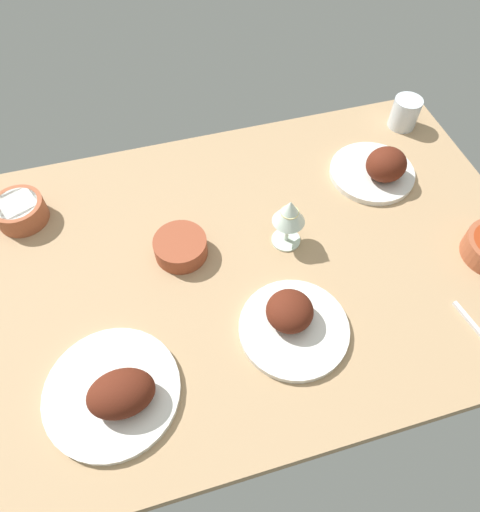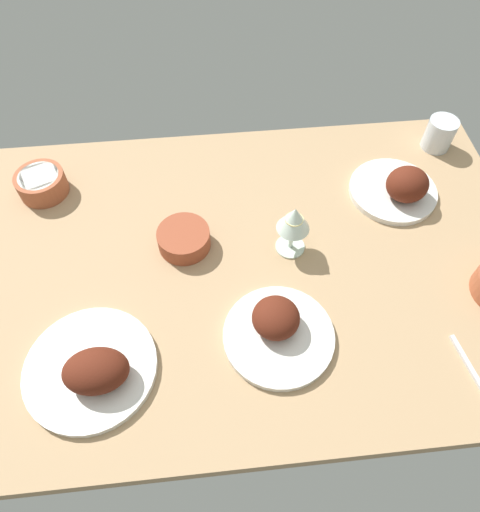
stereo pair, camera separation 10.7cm
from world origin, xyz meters
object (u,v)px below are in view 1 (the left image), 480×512
at_px(plate_far_side, 292,321).
at_px(bowl_soup, 181,246).
at_px(plate_center_main, 116,393).
at_px(water_tumbler, 405,113).
at_px(plate_near_viewer, 379,168).
at_px(wine_glass, 289,214).
at_px(bowl_cream, 20,210).

xyz_separation_m(plate_far_side, bowl_soup, (-0.19, 0.25, 0.00)).
relative_size(plate_center_main, water_tumbler, 3.03).
xyz_separation_m(plate_far_side, plate_near_viewer, (0.37, 0.35, 0.01)).
distance_m(plate_near_viewer, wine_glass, 0.34).
relative_size(plate_far_side, water_tumbler, 2.66).
distance_m(plate_far_side, water_tumbler, 0.75).
distance_m(bowl_soup, water_tumbler, 0.77).
bearing_deg(plate_center_main, bowl_cream, 108.18).
bearing_deg(plate_far_side, bowl_soup, 126.23).
distance_m(bowl_soup, bowl_cream, 0.42).
bearing_deg(bowl_soup, plate_center_main, -121.70).
bearing_deg(water_tumbler, plate_far_side, -135.04).
bearing_deg(plate_near_viewer, plate_far_side, -136.12).
relative_size(plate_near_viewer, bowl_cream, 1.81).
relative_size(plate_far_side, plate_near_viewer, 1.04).
relative_size(plate_far_side, wine_glass, 1.67).
xyz_separation_m(plate_near_viewer, bowl_cream, (-0.91, 0.11, -0.00)).
bearing_deg(plate_near_viewer, water_tumbler, 47.29).
bearing_deg(plate_near_viewer, wine_glass, -156.27).
bearing_deg(bowl_soup, plate_near_viewer, 10.29).
relative_size(plate_center_main, plate_near_viewer, 1.19).
bearing_deg(water_tumbler, plate_center_main, -147.27).
bearing_deg(plate_center_main, plate_near_viewer, 28.65).
bearing_deg(wine_glass, water_tumbler, 33.58).
distance_m(bowl_cream, water_tumbler, 1.07).
distance_m(plate_center_main, water_tumbler, 1.07).
relative_size(plate_near_viewer, wine_glass, 1.61).
bearing_deg(bowl_soup, bowl_cream, 149.46).
height_order(plate_far_side, bowl_soup, plate_far_side).
bearing_deg(bowl_cream, wine_glass, -21.83).
xyz_separation_m(plate_far_side, wine_glass, (0.07, 0.22, 0.07)).
height_order(plate_center_main, bowl_cream, plate_center_main).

